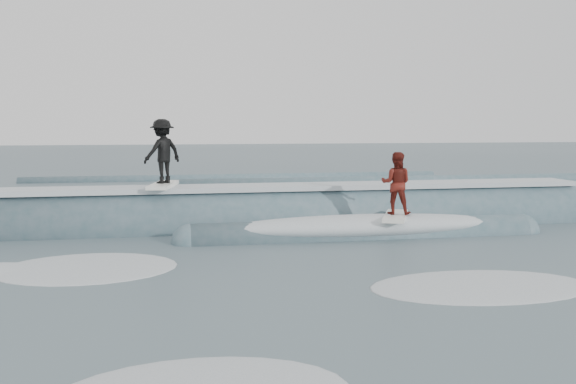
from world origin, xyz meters
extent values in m
plane|color=#374851|center=(0.00, 0.00, 0.00)|extent=(160.00, 160.00, 0.00)
cylinder|color=#3C5C66|center=(0.00, 6.30, 0.00)|extent=(20.36, 2.14, 2.14)
cylinder|color=#3C5C66|center=(1.80, 4.10, 0.00)|extent=(9.00, 0.98, 0.98)
sphere|color=#3C5C66|center=(-2.70, 4.10, 0.00)|extent=(0.98, 0.98, 0.98)
sphere|color=#3C5C66|center=(6.30, 4.10, 0.00)|extent=(0.98, 0.98, 0.98)
cube|color=silver|center=(0.00, 6.30, 1.14)|extent=(18.00, 1.30, 0.14)
ellipsoid|color=silver|center=(1.80, 4.10, 0.30)|extent=(7.60, 1.30, 0.60)
cube|color=white|center=(-3.35, 6.30, 1.26)|extent=(0.91, 2.07, 0.10)
imported|color=black|center=(-3.35, 6.30, 2.20)|extent=(1.32, 1.21, 1.78)
cube|color=white|center=(2.66, 4.10, 0.54)|extent=(1.31, 2.05, 0.10)
imported|color=#5D1811|center=(2.66, 4.10, 1.41)|extent=(0.98, 0.89, 1.64)
ellipsoid|color=silver|center=(2.36, -1.18, 0.00)|extent=(3.39, 2.31, 0.10)
ellipsoid|color=silver|center=(-4.91, 1.73, 0.00)|extent=(3.71, 2.53, 0.10)
cylinder|color=#3C5C66|center=(7.37, 18.00, 0.00)|extent=(22.00, 0.80, 0.80)
cylinder|color=#3C5C66|center=(0.45, 22.00, 0.00)|extent=(22.00, 0.60, 0.60)
camera|label=1|loc=(-3.26, -11.78, 2.97)|focal=40.00mm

